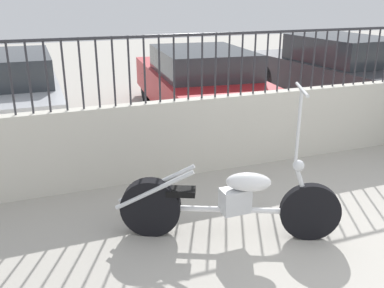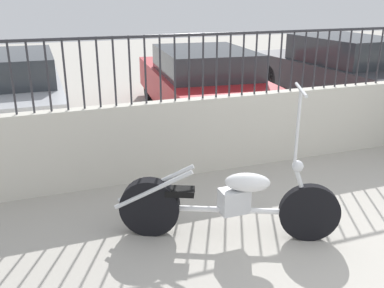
{
  "view_description": "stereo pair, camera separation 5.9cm",
  "coord_description": "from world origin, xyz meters",
  "px_view_note": "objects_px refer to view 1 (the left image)",
  "views": [
    {
      "loc": [
        -2.98,
        -2.12,
        2.29
      ],
      "look_at": [
        -1.38,
        2.05,
        0.7
      ],
      "focal_mm": 40.0,
      "sensor_mm": 36.0,
      "label": 1
    },
    {
      "loc": [
        -2.92,
        -2.14,
        2.29
      ],
      "look_at": [
        -1.38,
        2.05,
        0.7
      ],
      "focal_mm": 40.0,
      "sensor_mm": 36.0,
      "label": 2
    }
  ],
  "objects_px": {
    "car_red": "(199,82)",
    "motorcycle_white": "(218,202)",
    "car_silver": "(4,93)",
    "car_dark_grey": "(336,69)"
  },
  "relations": [
    {
      "from": "car_red",
      "to": "motorcycle_white",
      "type": "bearing_deg",
      "value": 166.21
    },
    {
      "from": "motorcycle_white",
      "to": "car_red",
      "type": "distance_m",
      "value": 4.39
    },
    {
      "from": "car_silver",
      "to": "motorcycle_white",
      "type": "bearing_deg",
      "value": -154.8
    },
    {
      "from": "motorcycle_white",
      "to": "car_silver",
      "type": "relative_size",
      "value": 0.48
    },
    {
      "from": "motorcycle_white",
      "to": "car_dark_grey",
      "type": "height_order",
      "value": "motorcycle_white"
    },
    {
      "from": "car_red",
      "to": "car_dark_grey",
      "type": "xyz_separation_m",
      "value": [
        3.26,
        0.1,
        0.04
      ]
    },
    {
      "from": "car_dark_grey",
      "to": "car_red",
      "type": "bearing_deg",
      "value": 88.87
    },
    {
      "from": "car_silver",
      "to": "car_red",
      "type": "xyz_separation_m",
      "value": [
        3.46,
        -0.23,
        -0.02
      ]
    },
    {
      "from": "car_silver",
      "to": "car_red",
      "type": "height_order",
      "value": "car_silver"
    },
    {
      "from": "car_silver",
      "to": "car_dark_grey",
      "type": "height_order",
      "value": "car_dark_grey"
    }
  ]
}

